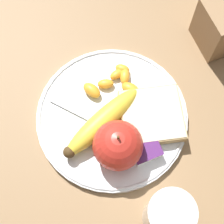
{
  "coord_description": "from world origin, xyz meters",
  "views": [
    {
      "loc": [
        0.08,
        0.2,
        0.61
      ],
      "look_at": [
        0.0,
        0.0,
        0.03
      ],
      "focal_mm": 60.0,
      "sensor_mm": 36.0,
      "label": 1
    }
  ],
  "objects_px": {
    "apple": "(118,145)",
    "jam_packet": "(146,150)",
    "condiment_caddy": "(223,25)",
    "banana": "(102,122)",
    "plate": "(112,117)",
    "bread_slice": "(152,116)",
    "juice_glass": "(168,216)",
    "fork": "(104,125)"
  },
  "relations": [
    {
      "from": "banana",
      "to": "fork",
      "type": "bearing_deg",
      "value": 163.25
    },
    {
      "from": "bread_slice",
      "to": "banana",
      "type": "bearing_deg",
      "value": -13.16
    },
    {
      "from": "plate",
      "to": "apple",
      "type": "distance_m",
      "value": 0.08
    },
    {
      "from": "jam_packet",
      "to": "condiment_caddy",
      "type": "bearing_deg",
      "value": -145.36
    },
    {
      "from": "banana",
      "to": "bread_slice",
      "type": "distance_m",
      "value": 0.08
    },
    {
      "from": "banana",
      "to": "condiment_caddy",
      "type": "relative_size",
      "value": 1.72
    },
    {
      "from": "fork",
      "to": "jam_packet",
      "type": "bearing_deg",
      "value": -6.01
    },
    {
      "from": "banana",
      "to": "jam_packet",
      "type": "height_order",
      "value": "banana"
    },
    {
      "from": "condiment_caddy",
      "to": "jam_packet",
      "type": "bearing_deg",
      "value": 34.64
    },
    {
      "from": "condiment_caddy",
      "to": "banana",
      "type": "bearing_deg",
      "value": 16.8
    },
    {
      "from": "plate",
      "to": "bread_slice",
      "type": "relative_size",
      "value": 2.09
    },
    {
      "from": "juice_glass",
      "to": "apple",
      "type": "relative_size",
      "value": 1.11
    },
    {
      "from": "bread_slice",
      "to": "condiment_caddy",
      "type": "distance_m",
      "value": 0.21
    },
    {
      "from": "juice_glass",
      "to": "condiment_caddy",
      "type": "height_order",
      "value": "juice_glass"
    },
    {
      "from": "plate",
      "to": "jam_packet",
      "type": "relative_size",
      "value": 5.54
    },
    {
      "from": "banana",
      "to": "jam_packet",
      "type": "xyz_separation_m",
      "value": [
        -0.05,
        0.07,
        -0.01
      ]
    },
    {
      "from": "apple",
      "to": "jam_packet",
      "type": "xyz_separation_m",
      "value": [
        -0.04,
        0.02,
        -0.03
      ]
    },
    {
      "from": "banana",
      "to": "bread_slice",
      "type": "relative_size",
      "value": 1.31
    },
    {
      "from": "apple",
      "to": "banana",
      "type": "distance_m",
      "value": 0.06
    },
    {
      "from": "juice_glass",
      "to": "plate",
      "type": "bearing_deg",
      "value": -86.59
    },
    {
      "from": "banana",
      "to": "condiment_caddy",
      "type": "distance_m",
      "value": 0.28
    },
    {
      "from": "fork",
      "to": "banana",
      "type": "bearing_deg",
      "value": -146.13
    },
    {
      "from": "fork",
      "to": "condiment_caddy",
      "type": "xyz_separation_m",
      "value": [
        -0.26,
        -0.08,
        0.03
      ]
    },
    {
      "from": "plate",
      "to": "juice_glass",
      "type": "relative_size",
      "value": 2.62
    },
    {
      "from": "juice_glass",
      "to": "condiment_caddy",
      "type": "xyz_separation_m",
      "value": [
        -0.23,
        -0.25,
        0.0
      ]
    },
    {
      "from": "juice_glass",
      "to": "apple",
      "type": "xyz_separation_m",
      "value": [
        0.03,
        -0.12,
        0.01
      ]
    },
    {
      "from": "jam_packet",
      "to": "condiment_caddy",
      "type": "height_order",
      "value": "condiment_caddy"
    },
    {
      "from": "banana",
      "to": "condiment_caddy",
      "type": "bearing_deg",
      "value": -163.2
    },
    {
      "from": "bread_slice",
      "to": "jam_packet",
      "type": "bearing_deg",
      "value": 56.03
    },
    {
      "from": "plate",
      "to": "fork",
      "type": "height_order",
      "value": "fork"
    },
    {
      "from": "plate",
      "to": "banana",
      "type": "distance_m",
      "value": 0.03
    },
    {
      "from": "apple",
      "to": "condiment_caddy",
      "type": "bearing_deg",
      "value": -152.96
    },
    {
      "from": "banana",
      "to": "jam_packet",
      "type": "relative_size",
      "value": 3.48
    },
    {
      "from": "condiment_caddy",
      "to": "apple",
      "type": "bearing_deg",
      "value": 27.04
    },
    {
      "from": "plate",
      "to": "condiment_caddy",
      "type": "relative_size",
      "value": 2.74
    },
    {
      "from": "plate",
      "to": "juice_glass",
      "type": "bearing_deg",
      "value": 93.41
    },
    {
      "from": "juice_glass",
      "to": "condiment_caddy",
      "type": "bearing_deg",
      "value": -132.05
    },
    {
      "from": "fork",
      "to": "condiment_caddy",
      "type": "height_order",
      "value": "condiment_caddy"
    },
    {
      "from": "juice_glass",
      "to": "banana",
      "type": "xyz_separation_m",
      "value": [
        0.03,
        -0.18,
        -0.02
      ]
    },
    {
      "from": "plate",
      "to": "bread_slice",
      "type": "height_order",
      "value": "bread_slice"
    },
    {
      "from": "fork",
      "to": "jam_packet",
      "type": "distance_m",
      "value": 0.08
    },
    {
      "from": "juice_glass",
      "to": "fork",
      "type": "xyz_separation_m",
      "value": [
        0.03,
        -0.17,
        -0.03
      ]
    }
  ]
}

